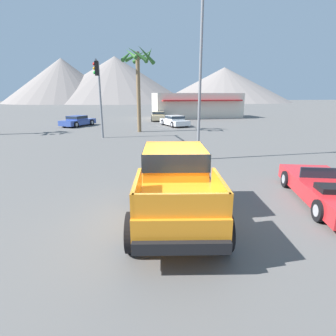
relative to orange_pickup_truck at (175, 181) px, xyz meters
The scene contains 11 objects.
ground_plane 1.10m from the orange_pickup_truck, 71.47° to the left, with size 320.00×320.00×0.00m, color #5B5956.
orange_pickup_truck is the anchor object (origin of this frame).
red_convertible_car 5.12m from the orange_pickup_truck, ahead, with size 3.14×4.89×1.03m.
parked_car_blue 24.85m from the orange_pickup_truck, 102.44° to the left, with size 3.78×4.44×1.16m.
parked_car_tan 29.31m from the orange_pickup_truck, 81.00° to the left, with size 2.38×4.31×1.22m.
parked_car_white 22.82m from the orange_pickup_truck, 76.65° to the left, with size 2.65×4.55×1.16m.
traffic_light_main 14.43m from the orange_pickup_truck, 99.87° to the left, with size 0.38×3.49×5.81m.
street_lamp_post 8.06m from the orange_pickup_truck, 66.45° to the left, with size 0.90×0.24×8.48m.
palm_tree_tall 18.81m from the orange_pickup_truck, 86.93° to the left, with size 3.09×3.19×7.45m.
storefront_building 34.48m from the orange_pickup_truck, 71.02° to the left, with size 13.04×6.03×3.64m.
distant_mountain_range 122.92m from the orange_pickup_truck, 83.68° to the left, with size 132.65×68.30×20.32m.
Camera 1 is at (-1.69, -6.89, 3.37)m, focal length 28.00 mm.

